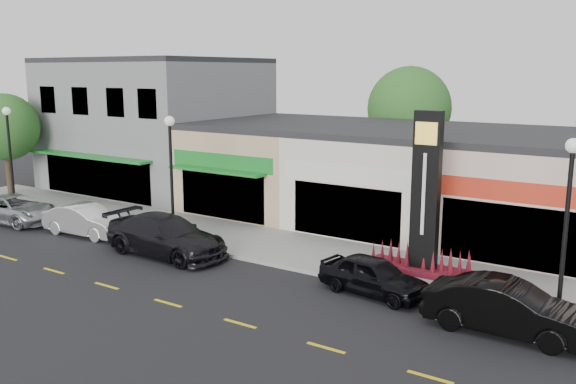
# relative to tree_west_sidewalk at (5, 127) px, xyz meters

# --- Properties ---
(ground) EXTENTS (120.00, 120.00, 0.00)m
(ground) POSITION_rel_tree_west_sidewalk_xyz_m (23.50, -4.50, -4.21)
(ground) COLOR black
(ground) RESTS_ON ground
(sidewalk) EXTENTS (52.00, 4.30, 0.15)m
(sidewalk) POSITION_rel_tree_west_sidewalk_xyz_m (23.50, -0.15, -4.13)
(sidewalk) COLOR gray
(sidewalk) RESTS_ON ground
(curb) EXTENTS (52.00, 0.20, 0.15)m
(curb) POSITION_rel_tree_west_sidewalk_xyz_m (23.50, -2.40, -4.13)
(curb) COLOR gray
(curb) RESTS_ON ground
(building_grey_2story) EXTENTS (12.00, 10.95, 8.30)m
(building_grey_2story) POSITION_rel_tree_west_sidewalk_xyz_m (5.50, 6.98, -0.07)
(building_grey_2story) COLOR slate
(building_grey_2story) RESTS_ON ground
(shop_beige) EXTENTS (7.00, 10.85, 4.80)m
(shop_beige) POSITION_rel_tree_west_sidewalk_xyz_m (15.00, 6.96, -1.81)
(shop_beige) COLOR tan
(shop_beige) RESTS_ON ground
(shop_cream) EXTENTS (7.00, 10.01, 4.80)m
(shop_cream) POSITION_rel_tree_west_sidewalk_xyz_m (22.00, 6.97, -1.81)
(shop_cream) COLOR beige
(shop_cream) RESTS_ON ground
(shop_pink_w) EXTENTS (7.00, 10.01, 4.80)m
(shop_pink_w) POSITION_rel_tree_west_sidewalk_xyz_m (29.00, 6.97, -1.81)
(shop_pink_w) COLOR beige
(shop_pink_w) RESTS_ON ground
(tree_west_sidewalk) EXTENTS (4.00, 4.00, 6.22)m
(tree_west_sidewalk) POSITION_rel_tree_west_sidewalk_xyz_m (0.00, 0.00, 0.00)
(tree_west_sidewalk) COLOR #382619
(tree_west_sidewalk) RESTS_ON ground
(tree_rear_west) EXTENTS (5.20, 5.20, 7.83)m
(tree_rear_west) POSITION_rel_tree_west_sidewalk_xyz_m (19.50, 15.00, 1.01)
(tree_rear_west) COLOR #382619
(tree_rear_west) RESTS_ON ground
(lamp_west_far) EXTENTS (0.44, 0.44, 5.47)m
(lamp_west_far) POSITION_rel_tree_west_sidewalk_xyz_m (3.50, -2.00, -0.73)
(lamp_west_far) COLOR black
(lamp_west_far) RESTS_ON sidewalk
(lamp_west_near) EXTENTS (0.44, 0.44, 5.47)m
(lamp_west_near) POSITION_rel_tree_west_sidewalk_xyz_m (15.50, -2.00, -0.73)
(lamp_west_near) COLOR black
(lamp_west_near) RESTS_ON sidewalk
(lamp_east_near) EXTENTS (0.44, 0.44, 5.47)m
(lamp_east_near) POSITION_rel_tree_west_sidewalk_xyz_m (31.50, -2.00, -0.73)
(lamp_east_near) COLOR black
(lamp_east_near) RESTS_ON sidewalk
(pylon_sign) EXTENTS (4.20, 1.30, 6.00)m
(pylon_sign) POSITION_rel_tree_west_sidewalk_xyz_m (26.50, -0.30, -1.93)
(pylon_sign) COLOR maroon
(pylon_sign) RESTS_ON sidewalk
(car_silver_suv) EXTENTS (2.89, 5.26, 1.40)m
(car_silver_suv) POSITION_rel_tree_west_sidewalk_xyz_m (6.33, -3.79, -3.51)
(car_silver_suv) COLOR #999BA0
(car_silver_suv) RESTS_ON ground
(car_white_van) EXTENTS (1.82, 4.44, 1.43)m
(car_white_van) POSITION_rel_tree_west_sidewalk_xyz_m (11.32, -3.39, -3.49)
(car_white_van) COLOR silver
(car_white_van) RESTS_ON ground
(car_dark_sedan) EXTENTS (2.48, 5.76, 1.65)m
(car_dark_sedan) POSITION_rel_tree_west_sidewalk_xyz_m (16.64, -3.61, -3.38)
(car_dark_sedan) COLOR black
(car_dark_sedan) RESTS_ON ground
(car_black_sedan) EXTENTS (2.11, 4.09, 1.33)m
(car_black_sedan) POSITION_rel_tree_west_sidewalk_xyz_m (25.79, -3.03, -3.54)
(car_black_sedan) COLOR black
(car_black_sedan) RESTS_ON ground
(car_black_conv) EXTENTS (1.65, 4.73, 1.56)m
(car_black_conv) POSITION_rel_tree_west_sidewalk_xyz_m (30.41, -3.78, -3.43)
(car_black_conv) COLOR black
(car_black_conv) RESTS_ON ground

